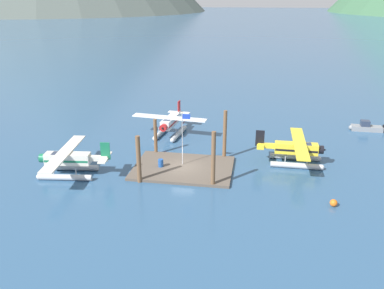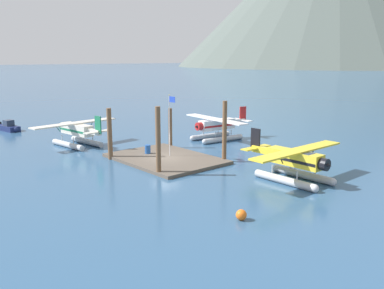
{
  "view_description": "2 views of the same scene",
  "coord_description": "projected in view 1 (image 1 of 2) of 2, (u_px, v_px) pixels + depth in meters",
  "views": [
    {
      "loc": [
        7.63,
        -39.11,
        18.31
      ],
      "look_at": [
        0.51,
        2.88,
        1.91
      ],
      "focal_mm": 36.47,
      "sensor_mm": 36.0,
      "label": 1
    },
    {
      "loc": [
        31.32,
        -23.78,
        9.89
      ],
      "look_at": [
        2.21,
        1.55,
        1.71
      ],
      "focal_mm": 38.34,
      "sensor_mm": 36.0,
      "label": 2
    }
  ],
  "objects": [
    {
      "name": "ground_plane",
      "position": [
        183.0,
        169.0,
        43.76
      ],
      "size": [
        1200.0,
        1200.0,
        0.0
      ],
      "primitive_type": "plane",
      "color": "#2D5175"
    },
    {
      "name": "dock_platform",
      "position": [
        183.0,
        168.0,
        43.7
      ],
      "size": [
        10.97,
        7.87,
        0.3
      ],
      "primitive_type": "cube",
      "color": "brown",
      "rests_on": "ground"
    },
    {
      "name": "piling_near_left",
      "position": [
        139.0,
        159.0,
        39.86
      ],
      "size": [
        0.47,
        0.47,
        5.1
      ],
      "primitive_type": "cylinder",
      "color": "brown",
      "rests_on": "ground"
    },
    {
      "name": "piling_near_right",
      "position": [
        213.0,
        160.0,
        38.78
      ],
      "size": [
        0.44,
        0.44,
        5.93
      ],
      "primitive_type": "cylinder",
      "color": "brown",
      "rests_on": "ground"
    },
    {
      "name": "piling_far_left",
      "position": [
        156.0,
        137.0,
        47.17
      ],
      "size": [
        0.41,
        0.41,
        4.46
      ],
      "primitive_type": "cylinder",
      "color": "brown",
      "rests_on": "ground"
    },
    {
      "name": "piling_far_right",
      "position": [
        225.0,
        135.0,
        45.63
      ],
      "size": [
        0.43,
        0.43,
        5.92
      ],
      "primitive_type": "cylinder",
      "color": "brown",
      "rests_on": "ground"
    },
    {
      "name": "flagpole",
      "position": [
        183.0,
        133.0,
        42.95
      ],
      "size": [
        0.95,
        0.1,
        6.11
      ],
      "color": "silver",
      "rests_on": "dock_platform"
    },
    {
      "name": "fuel_drum",
      "position": [
        161.0,
        163.0,
        43.52
      ],
      "size": [
        0.62,
        0.62,
        0.88
      ],
      "color": "#1E4C99",
      "rests_on": "dock_platform"
    },
    {
      "name": "mooring_buoy",
      "position": [
        334.0,
        203.0,
        35.97
      ],
      "size": [
        0.69,
        0.69,
        0.69
      ],
      "primitive_type": "sphere",
      "color": "orange",
      "rests_on": "ground"
    },
    {
      "name": "seaplane_white_bow_left",
      "position": [
        170.0,
        124.0,
        53.84
      ],
      "size": [
        10.49,
        7.95,
        3.84
      ],
      "color": "#B7BABF",
      "rests_on": "ground"
    },
    {
      "name": "seaplane_yellow_stbd_fwd",
      "position": [
        296.0,
        151.0,
        44.58
      ],
      "size": [
        7.98,
        10.41,
        3.84
      ],
      "color": "#B7BABF",
      "rests_on": "ground"
    },
    {
      "name": "seaplane_cream_port_aft",
      "position": [
        68.0,
        162.0,
        41.79
      ],
      "size": [
        7.95,
        10.49,
        3.84
      ],
      "color": "#B7BABF",
      "rests_on": "ground"
    },
    {
      "name": "boat_grey_open_east",
      "position": [
        366.0,
        127.0,
        56.02
      ],
      "size": [
        4.89,
        1.61,
        1.5
      ],
      "color": "gray",
      "rests_on": "ground"
    }
  ]
}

